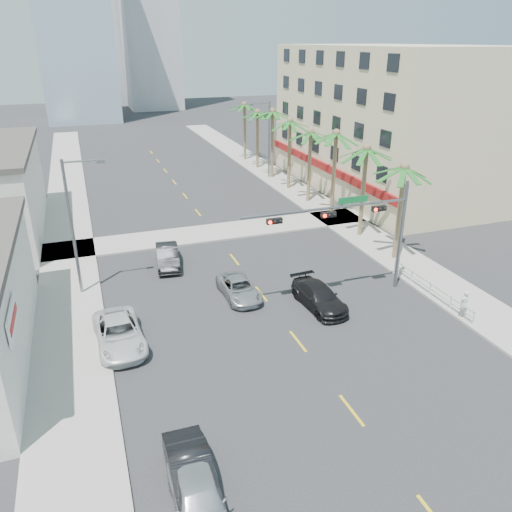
{
  "coord_description": "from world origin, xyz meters",
  "views": [
    {
      "loc": [
        -10.12,
        -17.53,
        15.51
      ],
      "look_at": [
        -0.9,
        8.5,
        3.5
      ],
      "focal_mm": 35.0,
      "sensor_mm": 36.0,
      "label": 1
    }
  ],
  "objects_px": {
    "car_lane_center": "(239,288)",
    "car_parked_far": "(119,334)",
    "car_parked_near": "(199,497)",
    "car_lane_left": "(167,256)",
    "traffic_signal_mast": "(360,222)",
    "pedestrian": "(464,304)",
    "car_lane_right": "(319,297)",
    "car_parked_mid": "(192,475)"
  },
  "relations": [
    {
      "from": "traffic_signal_mast",
      "to": "pedestrian",
      "type": "xyz_separation_m",
      "value": [
        4.52,
        -5.0,
        -4.04
      ]
    },
    {
      "from": "car_lane_center",
      "to": "car_lane_left",
      "type": "bearing_deg",
      "value": 116.96
    },
    {
      "from": "car_lane_right",
      "to": "traffic_signal_mast",
      "type": "bearing_deg",
      "value": 10.3
    },
    {
      "from": "car_lane_center",
      "to": "pedestrian",
      "type": "bearing_deg",
      "value": -32.62
    },
    {
      "from": "car_parked_far",
      "to": "car_lane_right",
      "type": "relative_size",
      "value": 1.09
    },
    {
      "from": "car_parked_near",
      "to": "traffic_signal_mast",
      "type": "bearing_deg",
      "value": 45.1
    },
    {
      "from": "car_parked_mid",
      "to": "car_lane_left",
      "type": "height_order",
      "value": "car_lane_left"
    },
    {
      "from": "car_parked_mid",
      "to": "car_lane_left",
      "type": "bearing_deg",
      "value": 82.91
    },
    {
      "from": "car_lane_right",
      "to": "car_parked_mid",
      "type": "bearing_deg",
      "value": -137.96
    },
    {
      "from": "traffic_signal_mast",
      "to": "car_lane_center",
      "type": "relative_size",
      "value": 2.48
    },
    {
      "from": "traffic_signal_mast",
      "to": "car_parked_far",
      "type": "distance_m",
      "value": 15.82
    },
    {
      "from": "car_lane_center",
      "to": "car_lane_right",
      "type": "xyz_separation_m",
      "value": [
        4.34,
        -2.91,
        0.08
      ]
    },
    {
      "from": "car_parked_mid",
      "to": "car_parked_far",
      "type": "xyz_separation_m",
      "value": [
        -1.6,
        10.79,
        0.01
      ]
    },
    {
      "from": "car_parked_near",
      "to": "car_lane_center",
      "type": "xyz_separation_m",
      "value": [
        6.3,
        15.05,
        -0.15
      ]
    },
    {
      "from": "car_lane_left",
      "to": "car_lane_center",
      "type": "relative_size",
      "value": 1.02
    },
    {
      "from": "traffic_signal_mast",
      "to": "car_parked_near",
      "type": "xyz_separation_m",
      "value": [
        -13.58,
        -12.89,
        -4.29
      ]
    },
    {
      "from": "pedestrian",
      "to": "car_parked_near",
      "type": "bearing_deg",
      "value": 13.85
    },
    {
      "from": "pedestrian",
      "to": "traffic_signal_mast",
      "type": "bearing_deg",
      "value": -57.61
    },
    {
      "from": "car_parked_far",
      "to": "car_lane_center",
      "type": "distance_m",
      "value": 8.51
    },
    {
      "from": "car_parked_far",
      "to": "car_lane_center",
      "type": "xyz_separation_m",
      "value": [
        7.9,
        3.17,
        -0.12
      ]
    },
    {
      "from": "car_lane_left",
      "to": "car_parked_mid",
      "type": "bearing_deg",
      "value": -90.96
    },
    {
      "from": "car_parked_near",
      "to": "car_lane_left",
      "type": "height_order",
      "value": "car_parked_near"
    },
    {
      "from": "traffic_signal_mast",
      "to": "car_lane_right",
      "type": "relative_size",
      "value": 2.28
    },
    {
      "from": "car_parked_near",
      "to": "car_lane_center",
      "type": "distance_m",
      "value": 16.31
    },
    {
      "from": "car_lane_center",
      "to": "car_lane_right",
      "type": "bearing_deg",
      "value": -35.2
    },
    {
      "from": "car_lane_right",
      "to": "pedestrian",
      "type": "xyz_separation_m",
      "value": [
        7.46,
        -4.25,
        0.32
      ]
    },
    {
      "from": "car_parked_mid",
      "to": "car_parked_far",
      "type": "bearing_deg",
      "value": 99.14
    },
    {
      "from": "car_parked_far",
      "to": "car_lane_center",
      "type": "relative_size",
      "value": 1.19
    },
    {
      "from": "car_lane_center",
      "to": "car_parked_far",
      "type": "bearing_deg",
      "value": -159.51
    },
    {
      "from": "car_lane_right",
      "to": "car_lane_left",
      "type": "bearing_deg",
      "value": 125.81
    },
    {
      "from": "car_parked_far",
      "to": "pedestrian",
      "type": "relative_size",
      "value": 3.05
    },
    {
      "from": "car_parked_far",
      "to": "pedestrian",
      "type": "distance_m",
      "value": 20.1
    },
    {
      "from": "pedestrian",
      "to": "car_lane_center",
      "type": "bearing_deg",
      "value": -40.94
    },
    {
      "from": "car_lane_center",
      "to": "traffic_signal_mast",
      "type": "bearing_deg",
      "value": -17.88
    },
    {
      "from": "car_parked_near",
      "to": "car_lane_right",
      "type": "relative_size",
      "value": 0.93
    },
    {
      "from": "car_lane_right",
      "to": "pedestrian",
      "type": "height_order",
      "value": "pedestrian"
    },
    {
      "from": "traffic_signal_mast",
      "to": "car_parked_mid",
      "type": "height_order",
      "value": "traffic_signal_mast"
    },
    {
      "from": "car_lane_left",
      "to": "pedestrian",
      "type": "relative_size",
      "value": 2.6
    },
    {
      "from": "car_lane_left",
      "to": "car_lane_center",
      "type": "xyz_separation_m",
      "value": [
        3.5,
        -6.49,
        -0.13
      ]
    },
    {
      "from": "car_parked_near",
      "to": "car_parked_far",
      "type": "xyz_separation_m",
      "value": [
        -1.6,
        11.88,
        -0.03
      ]
    },
    {
      "from": "car_parked_near",
      "to": "car_parked_far",
      "type": "bearing_deg",
      "value": 99.28
    },
    {
      "from": "car_parked_near",
      "to": "pedestrian",
      "type": "height_order",
      "value": "pedestrian"
    }
  ]
}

